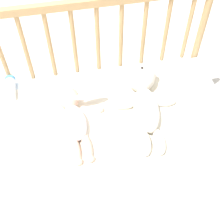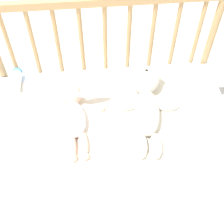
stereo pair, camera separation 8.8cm
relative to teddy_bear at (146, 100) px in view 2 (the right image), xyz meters
name	(u,v)px [view 2 (the right image)]	position (x,y,z in m)	size (l,w,h in m)	color
ground_plane	(112,166)	(-0.17, -0.05, -0.51)	(12.00, 12.00, 0.00)	silver
crib_mattress	(112,145)	(-0.17, -0.05, -0.28)	(1.11, 0.64, 0.45)	silver
crib_rail	(105,46)	(-0.17, 0.29, 0.09)	(1.11, 0.04, 0.86)	tan
blanket	(112,121)	(-0.16, -0.06, -0.05)	(0.87, 0.56, 0.01)	silver
teddy_bear	(146,100)	(0.00, 0.00, 0.00)	(0.31, 0.48, 0.14)	silver
baby	(73,114)	(-0.34, -0.04, -0.01)	(0.32, 0.39, 0.10)	white
baby_bottle	(17,79)	(-0.62, 0.22, -0.03)	(0.05, 0.16, 0.05)	white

